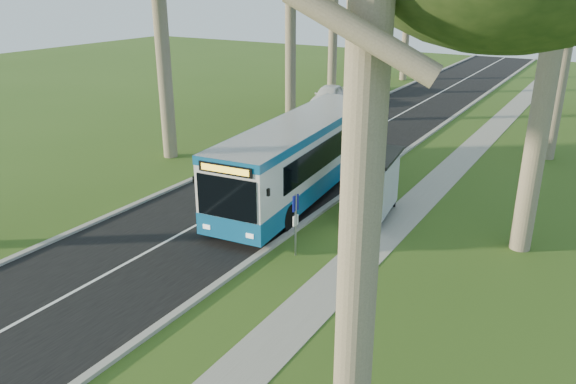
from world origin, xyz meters
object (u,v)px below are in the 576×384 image
bus_stop_sign (296,217)px  car_white (329,96)px  litter_bin (380,193)px  car_silver (363,84)px  bus (301,157)px  bus_shelter (373,176)px

bus_stop_sign → car_white: size_ratio=0.49×
bus_stop_sign → car_white: 24.47m
litter_bin → car_silver: bearing=115.4°
bus → car_silver: size_ratio=2.71×
bus_shelter → car_silver: size_ratio=0.69×
bus_stop_sign → litter_bin: bearing=87.9°
bus_shelter → car_white: (-11.15, 18.16, -1.03)m
bus_stop_sign → car_silver: 30.21m
bus_stop_sign → bus_shelter: bus_shelter is taller
bus_shelter → car_silver: 26.79m
bus_stop_sign → car_white: (-10.11, 22.28, -0.63)m
bus → bus_shelter: 3.98m
bus → car_silver: bus is taller
bus → bus_stop_sign: bus is taller
litter_bin → car_white: bearing=123.3°
bus → litter_bin: 3.70m
car_white → car_silver: (0.02, 6.19, -0.02)m
bus_shelter → car_silver: bearing=106.8°
bus → bus_shelter: size_ratio=3.92×
bus_stop_sign → car_white: bus_stop_sign is taller
litter_bin → car_silver: (-10.76, 22.61, 0.29)m
bus → litter_bin: (3.44, 0.60, -1.22)m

